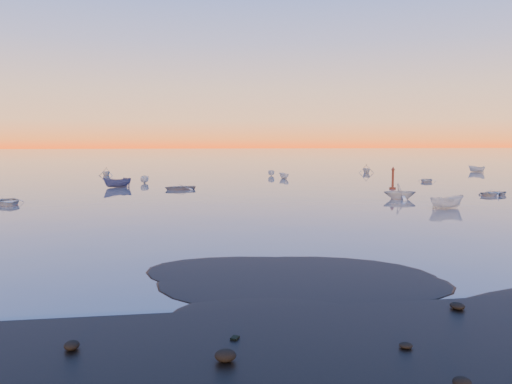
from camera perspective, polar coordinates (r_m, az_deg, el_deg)
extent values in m
plane|color=#685E56|center=(122.72, -6.72, 2.68)|extent=(600.00, 600.00, 0.00)
imported|color=silver|center=(59.61, -26.42, -1.31)|extent=(4.86, 3.32, 1.12)
imported|color=silver|center=(54.00, 20.94, -1.77)|extent=(2.16, 4.05, 1.33)
cylinder|color=#4E1C10|center=(73.56, 15.34, 0.40)|extent=(0.92, 0.92, 0.31)
cylinder|color=#4E1C10|center=(73.45, 15.37, 1.39)|extent=(0.33, 0.33, 2.66)
cone|color=#4E1C10|center=(73.35, 15.40, 2.63)|extent=(0.61, 0.61, 0.51)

